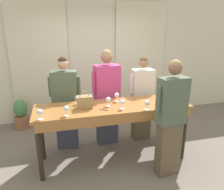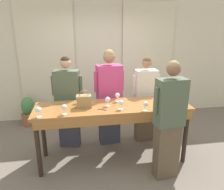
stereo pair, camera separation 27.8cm
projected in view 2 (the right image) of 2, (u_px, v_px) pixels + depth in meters
name	position (u px, v px, depth m)	size (l,w,h in m)	color
ground_plane	(113.00, 158.00, 3.74)	(18.00, 18.00, 0.00)	#70665B
wall_back	(99.00, 59.00, 5.14)	(12.00, 0.06, 2.80)	beige
curtain_panel_left	(48.00, 64.00, 4.91)	(1.24, 0.03, 2.69)	beige
curtain_panel_right	(147.00, 61.00, 5.28)	(1.24, 0.03, 2.69)	beige
tasting_bar	(113.00, 112.00, 3.45)	(2.44, 0.70, 0.97)	#9E6633
wine_bottle	(173.00, 95.00, 3.57)	(0.08, 0.08, 0.32)	black
handbag	(84.00, 101.00, 3.35)	(0.22, 0.14, 0.27)	#997A4C
wine_glass_front_left	(108.00, 100.00, 3.39)	(0.08, 0.08, 0.15)	white
wine_glass_front_mid	(64.00, 107.00, 3.07)	(0.08, 0.08, 0.15)	white
wine_glass_front_right	(78.00, 97.00, 3.51)	(0.08, 0.08, 0.15)	white
wine_glass_center_left	(38.00, 110.00, 2.98)	(0.08, 0.08, 0.15)	white
wine_glass_center_mid	(121.00, 103.00, 3.26)	(0.08, 0.08, 0.15)	white
wine_glass_center_right	(146.00, 104.00, 3.20)	(0.08, 0.08, 0.15)	white
wine_glass_back_left	(165.00, 103.00, 3.26)	(0.08, 0.08, 0.15)	white
wine_glass_back_mid	(117.00, 96.00, 3.59)	(0.08, 0.08, 0.15)	white
pen	(102.00, 110.00, 3.26)	(0.12, 0.08, 0.01)	black
guest_olive_jacket	(68.00, 103.00, 3.90)	(0.55, 0.29, 1.68)	#383D51
guest_pink_top	(109.00, 97.00, 4.00)	(0.56, 0.30, 1.78)	#383D51
guest_cream_sweater	(145.00, 100.00, 4.13)	(0.51, 0.25, 1.63)	brown
host_pouring	(169.00, 121.00, 3.04)	(0.52, 0.26, 1.75)	brown
potted_plant	(28.00, 112.00, 4.91)	(0.31, 0.31, 0.65)	#935B3D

